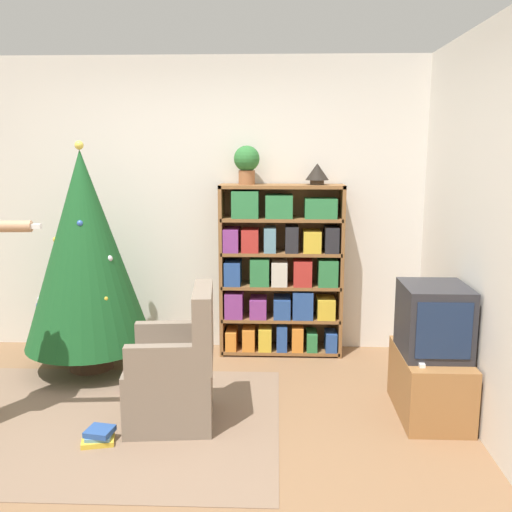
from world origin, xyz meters
The scene contains 13 objects.
ground_plane centered at (0.00, 0.00, 0.00)m, with size 14.00×14.00×0.00m, color #846042.
wall_back centered at (0.00, 1.95, 1.30)m, with size 8.00×0.10×2.60m.
area_rug centered at (-0.65, 0.35, 0.00)m, with size 2.71×1.80×0.01m.
bookshelf centered at (0.72, 1.72, 0.75)m, with size 1.07×0.29×1.51m.
tv_stand centered at (1.74, 0.55, 0.22)m, with size 0.43×0.73×0.44m.
television centered at (1.74, 0.55, 0.68)m, with size 0.43×0.49×0.47m.
game_remote centered at (1.61, 0.34, 0.45)m, with size 0.04×0.12×0.02m.
christmas_tree centered at (-0.86, 1.29, 1.01)m, with size 1.02×1.02×1.87m.
armchair centered at (0.02, 0.39, 0.32)m, with size 0.62×0.61×0.92m.
potted_plant centered at (0.42, 1.73, 1.70)m, with size 0.22×0.22×0.33m.
table_lamp centered at (1.02, 1.73, 1.61)m, with size 0.20×0.20×0.18m.
book_pile_near_tree centered at (-0.39, 0.86, 0.04)m, with size 0.21×0.15×0.08m.
book_pile_by_chair centered at (-0.42, 0.07, 0.04)m, with size 0.23×0.20×0.09m.
Camera 1 is at (0.69, -3.17, 1.82)m, focal length 40.00 mm.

